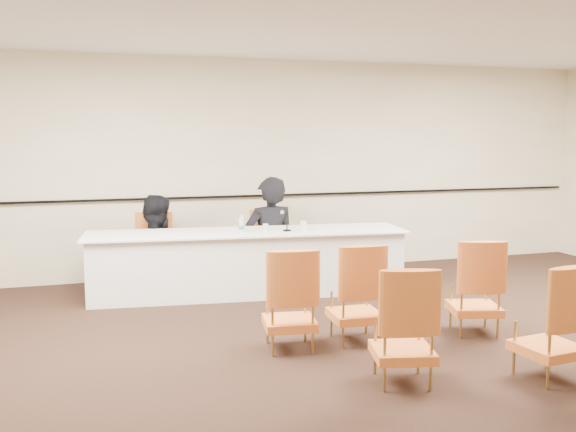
% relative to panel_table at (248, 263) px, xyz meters
% --- Properties ---
extents(floor, '(10.00, 10.00, 0.00)m').
position_rel_panel_table_xyz_m(floor, '(0.68, -2.79, -0.39)').
color(floor, black).
rests_on(floor, ground).
extents(ceiling, '(10.00, 10.00, 0.00)m').
position_rel_panel_table_xyz_m(ceiling, '(0.68, -2.79, 2.61)').
color(ceiling, silver).
rests_on(ceiling, ground).
extents(wall_back, '(10.00, 0.04, 3.00)m').
position_rel_panel_table_xyz_m(wall_back, '(0.68, 1.21, 1.11)').
color(wall_back, '#F2E5BE').
rests_on(wall_back, ground).
extents(wall_rail, '(9.80, 0.04, 0.03)m').
position_rel_panel_table_xyz_m(wall_rail, '(0.68, 1.17, 0.71)').
color(wall_rail, black).
rests_on(wall_rail, wall_back).
extents(panel_table, '(3.97, 1.31, 0.78)m').
position_rel_panel_table_xyz_m(panel_table, '(0.00, 0.00, 0.00)').
color(panel_table, white).
rests_on(panel_table, ground).
extents(panelist_main, '(0.74, 0.51, 1.96)m').
position_rel_panel_table_xyz_m(panelist_main, '(0.44, 0.53, 0.04)').
color(panelist_main, black).
rests_on(panelist_main, ground).
extents(panelist_main_chair, '(0.55, 0.55, 0.95)m').
position_rel_panel_table_xyz_m(panelist_main_chair, '(0.44, 0.53, 0.08)').
color(panelist_main_chair, '#C97124').
rests_on(panelist_main_chair, ground).
extents(panelist_second, '(1.01, 0.90, 1.70)m').
position_rel_panel_table_xyz_m(panelist_second, '(-1.06, 0.69, -0.05)').
color(panelist_second, black).
rests_on(panelist_second, ground).
extents(panelist_second_chair, '(0.55, 0.55, 0.95)m').
position_rel_panel_table_xyz_m(panelist_second_chair, '(-1.06, 0.69, 0.08)').
color(panelist_second_chair, '#C97124').
rests_on(panelist_second_chair, ground).
extents(papers, '(0.36, 0.32, 0.00)m').
position_rel_panel_table_xyz_m(papers, '(0.34, -0.04, 0.39)').
color(papers, white).
rests_on(papers, panel_table).
extents(microphone, '(0.12, 0.19, 0.25)m').
position_rel_panel_table_xyz_m(microphone, '(0.47, -0.14, 0.51)').
color(microphone, black).
rests_on(microphone, panel_table).
extents(water_bottle, '(0.07, 0.07, 0.21)m').
position_rel_panel_table_xyz_m(water_bottle, '(-0.09, -0.08, 0.50)').
color(water_bottle, teal).
rests_on(water_bottle, panel_table).
extents(drinking_glass, '(0.08, 0.08, 0.10)m').
position_rel_panel_table_xyz_m(drinking_glass, '(0.20, -0.11, 0.44)').
color(drinking_glass, silver).
rests_on(drinking_glass, panel_table).
extents(coffee_cup, '(0.08, 0.08, 0.12)m').
position_rel_panel_table_xyz_m(coffee_cup, '(0.66, -0.21, 0.45)').
color(coffee_cup, white).
rests_on(coffee_cup, panel_table).
extents(aud_chair_front_left, '(0.57, 0.57, 0.95)m').
position_rel_panel_table_xyz_m(aud_chair_front_left, '(-0.14, -2.14, 0.08)').
color(aud_chair_front_left, '#C97124').
rests_on(aud_chair_front_left, ground).
extents(aud_chair_front_mid, '(0.53, 0.53, 0.95)m').
position_rel_panel_table_xyz_m(aud_chair_front_mid, '(0.53, -2.10, 0.08)').
color(aud_chair_front_mid, '#C97124').
rests_on(aud_chair_front_mid, ground).
extents(aud_chair_front_right, '(0.62, 0.62, 0.95)m').
position_rel_panel_table_xyz_m(aud_chair_front_right, '(1.75, -2.22, 0.08)').
color(aud_chair_front_right, '#C97124').
rests_on(aud_chair_front_right, ground).
extents(aud_chair_back_mid, '(0.60, 0.60, 0.95)m').
position_rel_panel_table_xyz_m(aud_chair_back_mid, '(0.47, -3.17, 0.08)').
color(aud_chair_back_mid, '#C97124').
rests_on(aud_chair_back_mid, ground).
extents(aud_chair_back_right, '(0.55, 0.55, 0.95)m').
position_rel_panel_table_xyz_m(aud_chair_back_right, '(1.63, -3.44, 0.08)').
color(aud_chair_back_right, '#C97124').
rests_on(aud_chair_back_right, ground).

